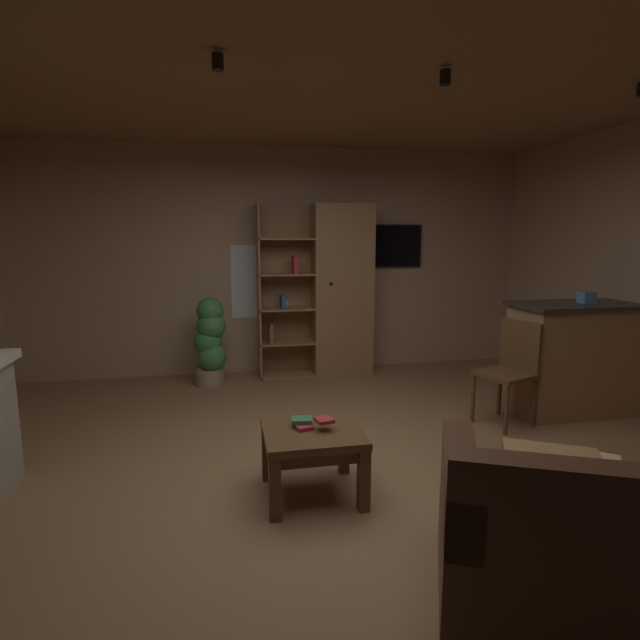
{
  "coord_description": "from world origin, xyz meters",
  "views": [
    {
      "loc": [
        -0.7,
        -3.1,
        1.65
      ],
      "look_at": [
        0.0,
        0.4,
        1.05
      ],
      "focal_mm": 27.61,
      "sensor_mm": 36.0,
      "label": 1
    }
  ],
  "objects_px": {
    "coffee_table": "(312,443)",
    "wall_mounted_tv": "(385,246)",
    "kitchen_bar_counter": "(583,357)",
    "leather_couch": "(630,556)",
    "table_book_1": "(302,420)",
    "dining_chair": "(511,366)",
    "potted_floor_plant": "(210,341)",
    "bookshelf_cabinet": "(334,291)",
    "tissue_box": "(587,297)",
    "table_book_2": "(324,420)",
    "table_book_0": "(304,427)"
  },
  "relations": [
    {
      "from": "coffee_table",
      "to": "wall_mounted_tv",
      "type": "xyz_separation_m",
      "value": [
        1.5,
        3.06,
        1.2
      ]
    },
    {
      "from": "kitchen_bar_counter",
      "to": "leather_couch",
      "type": "relative_size",
      "value": 0.75
    },
    {
      "from": "table_book_1",
      "to": "wall_mounted_tv",
      "type": "distance_m",
      "value": 3.54
    },
    {
      "from": "dining_chair",
      "to": "potted_floor_plant",
      "type": "distance_m",
      "value": 3.16
    },
    {
      "from": "bookshelf_cabinet",
      "to": "dining_chair",
      "type": "relative_size",
      "value": 2.22
    },
    {
      "from": "potted_floor_plant",
      "to": "leather_couch",
      "type": "bearing_deg",
      "value": -64.89
    },
    {
      "from": "tissue_box",
      "to": "dining_chair",
      "type": "bearing_deg",
      "value": -170.44
    },
    {
      "from": "table_book_1",
      "to": "potted_floor_plant",
      "type": "height_order",
      "value": "potted_floor_plant"
    },
    {
      "from": "leather_couch",
      "to": "table_book_2",
      "type": "relative_size",
      "value": 17.37
    },
    {
      "from": "coffee_table",
      "to": "table_book_0",
      "type": "xyz_separation_m",
      "value": [
        -0.05,
        0.02,
        0.1
      ]
    },
    {
      "from": "bookshelf_cabinet",
      "to": "kitchen_bar_counter",
      "type": "xyz_separation_m",
      "value": [
        2.02,
        -1.8,
        -0.48
      ]
    },
    {
      "from": "coffee_table",
      "to": "table_book_2",
      "type": "xyz_separation_m",
      "value": [
        0.07,
        -0.02,
        0.16
      ]
    },
    {
      "from": "table_book_1",
      "to": "table_book_2",
      "type": "relative_size",
      "value": 1.23
    },
    {
      "from": "kitchen_bar_counter",
      "to": "tissue_box",
      "type": "xyz_separation_m",
      "value": [
        -0.03,
        -0.02,
        0.58
      ]
    },
    {
      "from": "table_book_1",
      "to": "potted_floor_plant",
      "type": "xyz_separation_m",
      "value": [
        -0.63,
        2.55,
        0.03
      ]
    },
    {
      "from": "bookshelf_cabinet",
      "to": "table_book_2",
      "type": "height_order",
      "value": "bookshelf_cabinet"
    },
    {
      "from": "leather_couch",
      "to": "wall_mounted_tv",
      "type": "xyz_separation_m",
      "value": [
        0.35,
        4.37,
        1.25
      ]
    },
    {
      "from": "potted_floor_plant",
      "to": "kitchen_bar_counter",
      "type": "bearing_deg",
      "value": -24.04
    },
    {
      "from": "bookshelf_cabinet",
      "to": "tissue_box",
      "type": "height_order",
      "value": "bookshelf_cabinet"
    },
    {
      "from": "table_book_0",
      "to": "dining_chair",
      "type": "height_order",
      "value": "dining_chair"
    },
    {
      "from": "table_book_2",
      "to": "tissue_box",
      "type": "bearing_deg",
      "value": 21.34
    },
    {
      "from": "table_book_0",
      "to": "table_book_2",
      "type": "distance_m",
      "value": 0.14
    },
    {
      "from": "wall_mounted_tv",
      "to": "bookshelf_cabinet",
      "type": "bearing_deg",
      "value": -163.33
    },
    {
      "from": "bookshelf_cabinet",
      "to": "leather_couch",
      "type": "height_order",
      "value": "bookshelf_cabinet"
    },
    {
      "from": "wall_mounted_tv",
      "to": "tissue_box",
      "type": "bearing_deg",
      "value": -57.77
    },
    {
      "from": "tissue_box",
      "to": "leather_couch",
      "type": "xyz_separation_m",
      "value": [
        -1.63,
        -2.34,
        -0.81
      ]
    },
    {
      "from": "dining_chair",
      "to": "kitchen_bar_counter",
      "type": "bearing_deg",
      "value": 10.58
    },
    {
      "from": "kitchen_bar_counter",
      "to": "table_book_1",
      "type": "height_order",
      "value": "kitchen_bar_counter"
    },
    {
      "from": "tissue_box",
      "to": "potted_floor_plant",
      "type": "distance_m",
      "value": 3.86
    },
    {
      "from": "coffee_table",
      "to": "wall_mounted_tv",
      "type": "height_order",
      "value": "wall_mounted_tv"
    },
    {
      "from": "dining_chair",
      "to": "tissue_box",
      "type": "bearing_deg",
      "value": 9.56
    },
    {
      "from": "potted_floor_plant",
      "to": "wall_mounted_tv",
      "type": "relative_size",
      "value": 1.06
    },
    {
      "from": "coffee_table",
      "to": "table_book_2",
      "type": "bearing_deg",
      "value": -18.56
    },
    {
      "from": "leather_couch",
      "to": "coffee_table",
      "type": "distance_m",
      "value": 1.74
    },
    {
      "from": "coffee_table",
      "to": "table_book_1",
      "type": "height_order",
      "value": "table_book_1"
    },
    {
      "from": "bookshelf_cabinet",
      "to": "table_book_0",
      "type": "xyz_separation_m",
      "value": [
        -0.85,
        -2.83,
        -0.56
      ]
    },
    {
      "from": "table_book_2",
      "to": "dining_chair",
      "type": "relative_size",
      "value": 0.11
    },
    {
      "from": "leather_couch",
      "to": "dining_chair",
      "type": "xyz_separation_m",
      "value": [
        0.81,
        2.2,
        0.23
      ]
    },
    {
      "from": "table_book_0",
      "to": "bookshelf_cabinet",
      "type": "bearing_deg",
      "value": 73.36
    },
    {
      "from": "coffee_table",
      "to": "leather_couch",
      "type": "bearing_deg",
      "value": -48.71
    },
    {
      "from": "bookshelf_cabinet",
      "to": "tissue_box",
      "type": "relative_size",
      "value": 17.03
    },
    {
      "from": "leather_couch",
      "to": "table_book_1",
      "type": "xyz_separation_m",
      "value": [
        -1.21,
        1.38,
        0.18
      ]
    },
    {
      "from": "table_book_0",
      "to": "tissue_box",
      "type": "bearing_deg",
      "value": 19.68
    },
    {
      "from": "coffee_table",
      "to": "wall_mounted_tv",
      "type": "distance_m",
      "value": 3.61
    },
    {
      "from": "bookshelf_cabinet",
      "to": "coffee_table",
      "type": "bearing_deg",
      "value": -105.55
    },
    {
      "from": "kitchen_bar_counter",
      "to": "tissue_box",
      "type": "bearing_deg",
      "value": -147.6
    },
    {
      "from": "tissue_box",
      "to": "wall_mounted_tv",
      "type": "height_order",
      "value": "wall_mounted_tv"
    },
    {
      "from": "coffee_table",
      "to": "potted_floor_plant",
      "type": "bearing_deg",
      "value": 104.77
    },
    {
      "from": "bookshelf_cabinet",
      "to": "potted_floor_plant",
      "type": "xyz_separation_m",
      "value": [
        -1.48,
        -0.24,
        -0.5
      ]
    },
    {
      "from": "table_book_2",
      "to": "table_book_1",
      "type": "bearing_deg",
      "value": 145.22
    }
  ]
}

